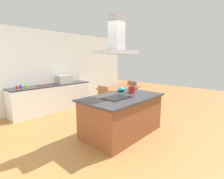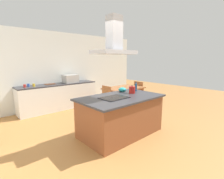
% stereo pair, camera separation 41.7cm
% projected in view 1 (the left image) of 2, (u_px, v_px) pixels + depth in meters
% --- Properties ---
extents(ground, '(16.00, 16.00, 0.00)m').
position_uv_depth(ground, '(83.00, 118.00, 5.02)').
color(ground, '#AD753D').
extents(wall_back, '(7.20, 0.10, 2.70)m').
position_uv_depth(wall_back, '(51.00, 70.00, 5.93)').
color(wall_back, silver).
rests_on(wall_back, ground).
extents(kitchen_island, '(1.95, 1.15, 0.90)m').
position_uv_depth(kitchen_island, '(122.00, 115.00, 3.94)').
color(kitchen_island, brown).
rests_on(kitchen_island, ground).
extents(cooktop, '(0.60, 0.44, 0.01)m').
position_uv_depth(cooktop, '(116.00, 98.00, 3.71)').
color(cooktop, black).
rests_on(cooktop, kitchen_island).
extents(tea_kettle, '(0.21, 0.16, 0.20)m').
position_uv_depth(tea_kettle, '(132.00, 89.00, 4.26)').
color(tea_kettle, '#B21E19').
rests_on(tea_kettle, kitchen_island).
extents(olive_oil_bottle, '(0.06, 0.06, 0.25)m').
position_uv_depth(olive_oil_bottle, '(134.00, 87.00, 4.56)').
color(olive_oil_bottle, navy).
rests_on(olive_oil_bottle, kitchen_island).
extents(mixing_bowl, '(0.21, 0.21, 0.11)m').
position_uv_depth(mixing_bowl, '(121.00, 89.00, 4.44)').
color(mixing_bowl, teal).
rests_on(mixing_bowl, kitchen_island).
extents(back_counter, '(2.71, 0.62, 0.90)m').
position_uv_depth(back_counter, '(53.00, 98.00, 5.71)').
color(back_counter, silver).
rests_on(back_counter, ground).
extents(countertop_microwave, '(0.50, 0.38, 0.28)m').
position_uv_depth(countertop_microwave, '(64.00, 79.00, 5.94)').
color(countertop_microwave, '#B2AFAA').
rests_on(countertop_microwave, back_counter).
extents(coffee_mug_red, '(0.08, 0.08, 0.09)m').
position_uv_depth(coffee_mug_red, '(17.00, 87.00, 4.81)').
color(coffee_mug_red, red).
rests_on(coffee_mug_red, back_counter).
extents(coffee_mug_blue, '(0.08, 0.08, 0.09)m').
position_uv_depth(coffee_mug_blue, '(21.00, 87.00, 4.95)').
color(coffee_mug_blue, '#2D56B2').
rests_on(coffee_mug_blue, back_counter).
extents(coffee_mug_yellow, '(0.08, 0.08, 0.09)m').
position_uv_depth(coffee_mug_yellow, '(27.00, 86.00, 4.99)').
color(coffee_mug_yellow, gold).
rests_on(coffee_mug_yellow, back_counter).
extents(cutting_board, '(0.34, 0.24, 0.02)m').
position_uv_depth(cutting_board, '(43.00, 85.00, 5.46)').
color(cutting_board, '#59331E').
rests_on(cutting_board, back_counter).
extents(dining_table, '(1.40, 0.90, 0.75)m').
position_uv_depth(dining_table, '(119.00, 90.00, 6.00)').
color(dining_table, '#995B33').
rests_on(dining_table, ground).
extents(chair_at_right_end, '(0.42, 0.42, 0.89)m').
position_uv_depth(chair_at_right_end, '(133.00, 90.00, 6.70)').
color(chair_at_right_end, gold).
rests_on(chair_at_right_end, ground).
extents(chair_at_left_end, '(0.42, 0.42, 0.89)m').
position_uv_depth(chair_at_left_end, '(100.00, 98.00, 5.37)').
color(chair_at_left_end, gold).
rests_on(chair_at_left_end, ground).
extents(range_hood, '(0.90, 0.55, 0.78)m').
position_uv_depth(range_hood, '(117.00, 42.00, 3.50)').
color(range_hood, '#ADADB2').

